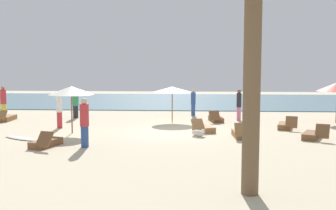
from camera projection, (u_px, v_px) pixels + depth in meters
name	position (u px, v px, depth m)	size (l,w,h in m)	color
ground_plane	(175.00, 132.00, 20.02)	(60.00, 60.00, 0.00)	beige
ocean_water	(184.00, 101.00, 36.90)	(48.00, 16.00, 0.06)	slate
umbrella_0	(71.00, 90.00, 19.50)	(2.14, 2.14, 2.25)	brown
umbrella_4	(172.00, 89.00, 23.50)	(2.23, 2.23, 2.02)	brown
lounger_0	(240.00, 134.00, 18.51)	(0.68, 1.67, 0.74)	olive
lounger_1	(312.00, 135.00, 18.18)	(1.21, 1.74, 0.73)	brown
lounger_2	(216.00, 119.00, 23.63)	(0.87, 1.76, 0.69)	brown
lounger_3	(203.00, 128.00, 20.10)	(1.22, 1.78, 0.69)	olive
lounger_4	(7.00, 118.00, 24.03)	(0.68, 1.74, 0.66)	olive
lounger_5	(285.00, 125.00, 21.05)	(1.01, 1.78, 0.70)	brown
lounger_6	(46.00, 143.00, 16.39)	(1.04, 1.77, 0.71)	brown
person_0	(84.00, 122.00, 16.25)	(0.41, 0.41, 1.96)	#2D4C8C
person_1	(239.00, 104.00, 24.08)	(0.38, 0.38, 1.83)	#D17299
person_2	(193.00, 102.00, 26.39)	(0.36, 0.36, 1.71)	#2D4C8C
person_3	(76.00, 104.00, 25.15)	(0.51, 0.51, 1.76)	#26262D
person_4	(59.00, 109.00, 21.15)	(0.32, 0.32, 1.93)	#BF3338
person_5	(3.00, 102.00, 25.37)	(0.45, 0.45, 1.96)	yellow
dog	(199.00, 133.00, 18.69)	(0.69, 0.59, 0.33)	silver
surfboard	(21.00, 138.00, 18.16)	(2.01, 1.48, 0.07)	silver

